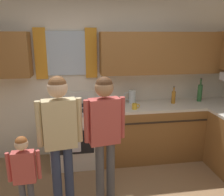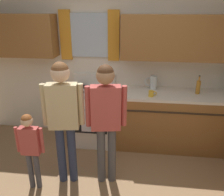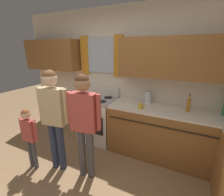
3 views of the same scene
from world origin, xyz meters
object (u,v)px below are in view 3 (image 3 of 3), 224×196
at_px(adult_holding_child, 53,110).
at_px(small_child, 29,132).
at_px(water_pitcher, 148,97).
at_px(bottle_oil_amber, 188,105).
at_px(mug_mustard_yellow, 141,106).
at_px(stove_oven, 98,118).
at_px(adult_in_plaid, 84,116).

relative_size(adult_holding_child, small_child, 1.56).
xyz_separation_m(water_pitcher, adult_holding_child, (-1.09, -1.20, -0.02)).
height_order(bottle_oil_amber, adult_holding_child, adult_holding_child).
bearing_deg(mug_mustard_yellow, stove_oven, 169.41).
relative_size(stove_oven, bottle_oil_amber, 3.85).
bearing_deg(mug_mustard_yellow, small_child, -144.08).
relative_size(mug_mustard_yellow, adult_holding_child, 0.08).
bearing_deg(adult_holding_child, water_pitcher, 47.76).
bearing_deg(adult_holding_child, bottle_oil_amber, 31.26).
relative_size(adult_holding_child, adult_in_plaid, 1.02).
xyz_separation_m(stove_oven, adult_in_plaid, (0.38, -0.97, 0.51)).
distance_m(adult_holding_child, adult_in_plaid, 0.50).
bearing_deg(adult_holding_child, small_child, -154.41).
distance_m(stove_oven, adult_holding_child, 1.17).
relative_size(stove_oven, adult_holding_child, 0.70).
height_order(bottle_oil_amber, adult_in_plaid, adult_in_plaid).
bearing_deg(adult_in_plaid, mug_mustard_yellow, 55.19).
relative_size(water_pitcher, adult_holding_child, 0.14).
xyz_separation_m(adult_holding_child, small_child, (-0.37, -0.18, -0.36)).
distance_m(bottle_oil_amber, small_child, 2.50).
bearing_deg(mug_mustard_yellow, bottle_oil_amber, 16.66).
distance_m(mug_mustard_yellow, water_pitcher, 0.35).
distance_m(stove_oven, small_child, 1.32).
distance_m(adult_in_plaid, small_child, 0.97).
xyz_separation_m(bottle_oil_amber, small_child, (-2.13, -1.25, -0.37)).
xyz_separation_m(stove_oven, adult_holding_child, (-0.13, -1.03, 0.53)).
bearing_deg(bottle_oil_amber, small_child, -149.69).
bearing_deg(adult_in_plaid, small_child, -164.85).
height_order(bottle_oil_amber, small_child, bottle_oil_amber).
height_order(stove_oven, adult_holding_child, adult_holding_child).
bearing_deg(stove_oven, mug_mustard_yellow, -10.59).
distance_m(bottle_oil_amber, water_pitcher, 0.68).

